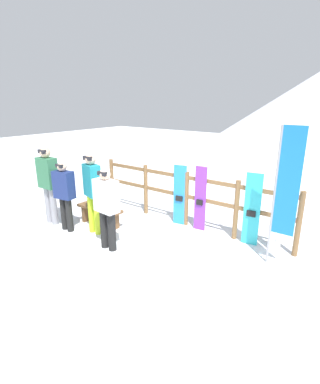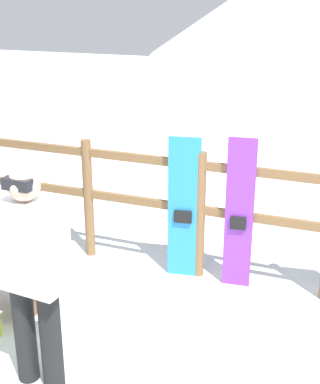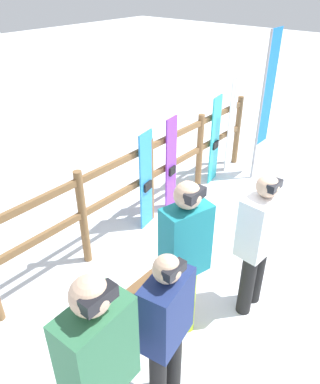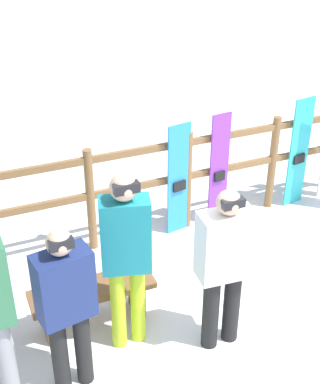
{
  "view_description": "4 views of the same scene",
  "coord_description": "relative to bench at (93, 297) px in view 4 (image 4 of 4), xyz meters",
  "views": [
    {
      "loc": [
        3.43,
        -3.79,
        2.8
      ],
      "look_at": [
        -0.15,
        0.92,
        0.96
      ],
      "focal_mm": 28.0,
      "sensor_mm": 36.0,
      "label": 1
    },
    {
      "loc": [
        1.38,
        -2.79,
        2.61
      ],
      "look_at": [
        -0.13,
        1.02,
        1.09
      ],
      "focal_mm": 50.0,
      "sensor_mm": 36.0,
      "label": 2
    },
    {
      "loc": [
        -3.4,
        -1.3,
        3.17
      ],
      "look_at": [
        -0.55,
        1.08,
        0.94
      ],
      "focal_mm": 35.0,
      "sensor_mm": 36.0,
      "label": 3
    },
    {
      "loc": [
        -2.51,
        -3.35,
        3.66
      ],
      "look_at": [
        -0.7,
        0.89,
        1.06
      ],
      "focal_mm": 50.0,
      "sensor_mm": 36.0,
      "label": 4
    }
  ],
  "objects": [
    {
      "name": "snowboard_purple",
      "position": [
        1.96,
        1.17,
        0.4
      ],
      "size": [
        0.26,
        0.08,
        1.45
      ],
      "color": "purple",
      "rests_on": "ground"
    },
    {
      "name": "person_white",
      "position": [
        1.0,
        -0.68,
        0.59
      ],
      "size": [
        0.49,
        0.3,
        1.6
      ],
      "color": "black",
      "rests_on": "ground"
    },
    {
      "name": "fence",
      "position": [
        1.57,
        1.22,
        0.42
      ],
      "size": [
        4.91,
        0.1,
        1.26
      ],
      "color": "brown",
      "rests_on": "ground"
    },
    {
      "name": "ground_plane",
      "position": [
        1.57,
        -0.49,
        -0.32
      ],
      "size": [
        40.0,
        40.0,
        0.0
      ],
      "primitive_type": "plane",
      "color": "white"
    },
    {
      "name": "bench",
      "position": [
        0.0,
        0.0,
        0.0
      ],
      "size": [
        1.17,
        0.36,
        0.44
      ],
      "color": "brown",
      "rests_on": "ground"
    },
    {
      "name": "person_navy",
      "position": [
        -0.37,
        -0.63,
        0.57
      ],
      "size": [
        0.47,
        0.31,
        1.55
      ],
      "color": "black",
      "rests_on": "ground"
    },
    {
      "name": "snowboard_cyan",
      "position": [
        3.11,
        1.17,
        0.41
      ],
      "size": [
        0.32,
        0.09,
        1.47
      ],
      "color": "#2DBFCC",
      "rests_on": "ground"
    },
    {
      "name": "snowboard_blue",
      "position": [
        1.42,
        1.17,
        0.38
      ],
      "size": [
        0.3,
        0.09,
        1.4
      ],
      "color": "#288CE0",
      "rests_on": "ground"
    },
    {
      "name": "person_teal",
      "position": [
        0.23,
        -0.35,
        0.71
      ],
      "size": [
        0.46,
        0.33,
        1.75
      ],
      "color": "#B7D826",
      "rests_on": "ground"
    }
  ]
}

